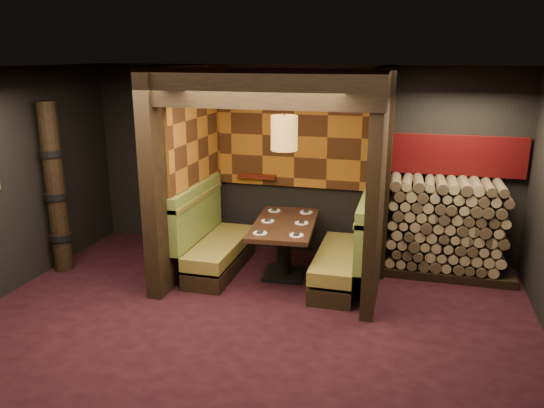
{
  "coord_description": "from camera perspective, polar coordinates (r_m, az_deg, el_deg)",
  "views": [
    {
      "loc": [
        1.68,
        -4.98,
        3.0
      ],
      "look_at": [
        0.0,
        1.3,
        1.15
      ],
      "focal_mm": 35.0,
      "sensor_mm": 36.0,
      "label": 1
    }
  ],
  "objects": [
    {
      "name": "lacquer_shelf",
      "position": [
        8.17,
        -1.62,
        3.01
      ],
      "size": [
        0.6,
        0.12,
        0.07
      ],
      "primitive_type": "cube",
      "color": "#50160C",
      "rests_on": "wall_back"
    },
    {
      "name": "totem_column",
      "position": [
        7.92,
        -22.26,
        1.43
      ],
      "size": [
        0.31,
        0.31,
        2.4
      ],
      "color": "black",
      "rests_on": "floor"
    },
    {
      "name": "dining_table",
      "position": [
        7.29,
        1.35,
        -3.76
      ],
      "size": [
        0.92,
        1.55,
        0.79
      ],
      "color": "black",
      "rests_on": "floor"
    },
    {
      "name": "wall_front",
      "position": [
        3.2,
        -19.8,
        -14.66
      ],
      "size": [
        6.5,
        0.02,
        2.85
      ],
      "primitive_type": "cube",
      "color": "black",
      "rests_on": "ground"
    },
    {
      "name": "firewood_stack",
      "position": [
        7.72,
        18.76,
        -2.49
      ],
      "size": [
        1.73,
        0.7,
        1.36
      ],
      "color": "black",
      "rests_on": "floor"
    },
    {
      "name": "tapa_back_panel",
      "position": [
        7.97,
        2.47,
        7.35
      ],
      "size": [
        2.4,
        0.06,
        1.55
      ],
      "primitive_type": "cube",
      "color": "#A25C19",
      "rests_on": "wall_back"
    },
    {
      "name": "mosaic_header",
      "position": [
        7.81,
        19.25,
        4.97
      ],
      "size": [
        1.83,
        0.1,
        0.56
      ],
      "primitive_type": "cube",
      "color": "maroon",
      "rests_on": "wall_back"
    },
    {
      "name": "header_beam",
      "position": [
        5.95,
        -1.77,
        12.3
      ],
      "size": [
        2.85,
        0.18,
        0.44
      ],
      "primitive_type": "cube",
      "color": "black",
      "rests_on": "partition_left"
    },
    {
      "name": "bay_front_post",
      "position": [
        7.13,
        12.28,
        2.74
      ],
      "size": [
        0.08,
        0.08,
        2.85
      ],
      "primitive_type": "cube",
      "color": "black",
      "rests_on": "floor"
    },
    {
      "name": "floor",
      "position": [
        6.06,
        -3.27,
        -13.94
      ],
      "size": [
        6.5,
        5.5,
        0.02
      ],
      "primitive_type": "cube",
      "color": "black",
      "rests_on": "ground"
    },
    {
      "name": "partition_right",
      "position": [
        6.88,
        11.41,
        2.32
      ],
      "size": [
        0.15,
        2.1,
        2.85
      ],
      "primitive_type": "cube",
      "color": "black",
      "rests_on": "floor"
    },
    {
      "name": "place_settings",
      "position": [
        7.21,
        1.36,
        -1.91
      ],
      "size": [
        0.73,
        1.23,
        0.03
      ],
      "color": "white",
      "rests_on": "dining_table"
    },
    {
      "name": "partition_left",
      "position": [
        7.46,
        -9.38,
        3.48
      ],
      "size": [
        0.2,
        2.2,
        2.85
      ],
      "primitive_type": "cube",
      "color": "black",
      "rests_on": "floor"
    },
    {
      "name": "ceiling",
      "position": [
        5.26,
        -3.78,
        14.31
      ],
      "size": [
        6.5,
        5.5,
        0.02
      ],
      "primitive_type": "cube",
      "color": "black",
      "rests_on": "ground"
    },
    {
      "name": "wall_back",
      "position": [
        8.08,
        2.69,
        4.62
      ],
      "size": [
        6.5,
        0.02,
        2.85
      ],
      "primitive_type": "cube",
      "color": "black",
      "rests_on": "ground"
    },
    {
      "name": "booth_bench_left",
      "position": [
        7.6,
        -6.35,
        -4.23
      ],
      "size": [
        0.68,
        1.6,
        1.14
      ],
      "color": "black",
      "rests_on": "floor"
    },
    {
      "name": "booth_bench_right",
      "position": [
        7.16,
        7.98,
        -5.56
      ],
      "size": [
        0.68,
        1.6,
        1.14
      ],
      "color": "black",
      "rests_on": "floor"
    },
    {
      "name": "pendant_lamp",
      "position": [
        6.89,
        1.33,
        7.65
      ],
      "size": [
        0.35,
        0.35,
        1.06
      ],
      "color": "#B07234",
      "rests_on": "ceiling"
    },
    {
      "name": "tapa_side_panel",
      "position": [
        7.49,
        -8.13,
        6.89
      ],
      "size": [
        0.04,
        1.85,
        1.45
      ],
      "primitive_type": "cube",
      "color": "#A25C19",
      "rests_on": "partition_left"
    }
  ]
}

